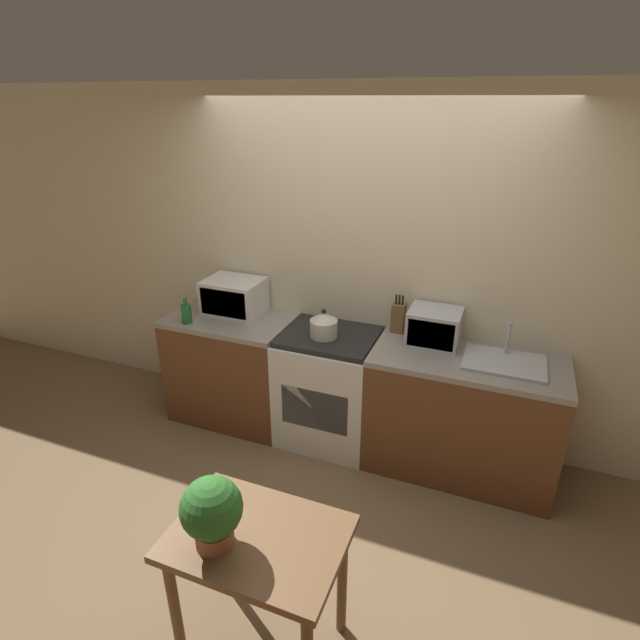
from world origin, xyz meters
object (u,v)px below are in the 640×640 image
Objects in this scene: toaster_oven at (434,327)px; dining_table at (259,555)px; kettle at (324,325)px; bottle at (186,313)px; microwave at (234,296)px; stove_range at (329,387)px.

toaster_oven is 1.92m from dining_table.
dining_table is at bearing -78.84° from kettle.
kettle is 0.78m from toaster_oven.
microwave is at bearing 53.98° from bottle.
bottle is (-1.09, -0.21, 0.53)m from stove_range.
kettle is at bearing 101.16° from dining_table.
toaster_oven is 0.46× the size of dining_table.
stove_range is at bearing 10.77° from bottle.
stove_range is 1.23m from bottle.
stove_range is 4.43× the size of bottle.
bottle is at bearing -171.39° from kettle.
microwave is at bearing -179.08° from toaster_oven.
toaster_oven reaches higher than bottle.
kettle is 0.48× the size of microwave.
kettle reaches higher than stove_range.
stove_range is 1.05m from microwave.
dining_table is at bearing -46.86° from bottle.
kettle reaches higher than dining_table.
microwave reaches higher than dining_table.
bottle is (-0.23, -0.32, -0.06)m from microwave.
microwave reaches higher than toaster_oven.
stove_range is 1.72m from dining_table.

